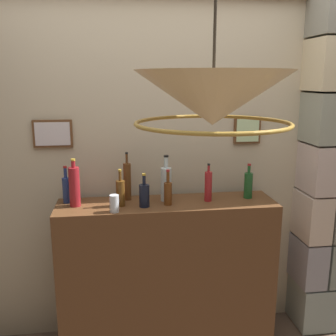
{
  "coord_description": "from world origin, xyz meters",
  "views": [
    {
      "loc": [
        -0.33,
        -1.63,
        1.88
      ],
      "look_at": [
        0.0,
        0.78,
        1.32
      ],
      "focal_mm": 41.4,
      "sensor_mm": 36.0,
      "label": 1
    }
  ],
  "objects_px": {
    "liquor_bottle_gin": "(127,181)",
    "pendant_lamp": "(213,100)",
    "liquor_bottle_port": "(248,185)",
    "glass_tumbler_rocks": "(114,203)",
    "liquor_bottle_vermouth": "(74,186)",
    "liquor_bottle_whiskey": "(144,195)",
    "liquor_bottle_scotch": "(167,192)",
    "liquor_bottle_rye": "(120,193)",
    "liquor_bottle_vodka": "(66,189)",
    "liquor_bottle_brandy": "(166,183)",
    "liquor_bottle_bourbon": "(208,186)"
  },
  "relations": [
    {
      "from": "liquor_bottle_gin",
      "to": "pendant_lamp",
      "type": "distance_m",
      "value": 1.28
    },
    {
      "from": "liquor_bottle_vermouth",
      "to": "liquor_bottle_whiskey",
      "type": "bearing_deg",
      "value": -9.42
    },
    {
      "from": "liquor_bottle_port",
      "to": "glass_tumbler_rocks",
      "type": "bearing_deg",
      "value": -169.65
    },
    {
      "from": "liquor_bottle_vermouth",
      "to": "glass_tumbler_rocks",
      "type": "xyz_separation_m",
      "value": [
        0.25,
        -0.15,
        -0.08
      ]
    },
    {
      "from": "liquor_bottle_scotch",
      "to": "pendant_lamp",
      "type": "height_order",
      "value": "pendant_lamp"
    },
    {
      "from": "liquor_bottle_port",
      "to": "glass_tumbler_rocks",
      "type": "xyz_separation_m",
      "value": [
        -0.92,
        -0.17,
        -0.04
      ]
    },
    {
      "from": "liquor_bottle_whiskey",
      "to": "liquor_bottle_vermouth",
      "type": "bearing_deg",
      "value": 170.58
    },
    {
      "from": "liquor_bottle_bourbon",
      "to": "liquor_bottle_whiskey",
      "type": "relative_size",
      "value": 1.17
    },
    {
      "from": "liquor_bottle_port",
      "to": "glass_tumbler_rocks",
      "type": "height_order",
      "value": "liquor_bottle_port"
    },
    {
      "from": "liquor_bottle_bourbon",
      "to": "liquor_bottle_vermouth",
      "type": "relative_size",
      "value": 0.83
    },
    {
      "from": "liquor_bottle_bourbon",
      "to": "liquor_bottle_whiskey",
      "type": "height_order",
      "value": "liquor_bottle_bourbon"
    },
    {
      "from": "glass_tumbler_rocks",
      "to": "pendant_lamp",
      "type": "height_order",
      "value": "pendant_lamp"
    },
    {
      "from": "liquor_bottle_vermouth",
      "to": "liquor_bottle_gin",
      "type": "distance_m",
      "value": 0.36
    },
    {
      "from": "glass_tumbler_rocks",
      "to": "liquor_bottle_whiskey",
      "type": "bearing_deg",
      "value": 21.47
    },
    {
      "from": "liquor_bottle_gin",
      "to": "liquor_bottle_rye",
      "type": "xyz_separation_m",
      "value": [
        -0.05,
        -0.13,
        -0.04
      ]
    },
    {
      "from": "liquor_bottle_scotch",
      "to": "liquor_bottle_gin",
      "type": "xyz_separation_m",
      "value": [
        -0.26,
        0.15,
        0.05
      ]
    },
    {
      "from": "liquor_bottle_port",
      "to": "liquor_bottle_gin",
      "type": "height_order",
      "value": "liquor_bottle_gin"
    },
    {
      "from": "liquor_bottle_vermouth",
      "to": "liquor_bottle_port",
      "type": "bearing_deg",
      "value": 0.91
    },
    {
      "from": "liquor_bottle_gin",
      "to": "glass_tumbler_rocks",
      "type": "bearing_deg",
      "value": -110.49
    },
    {
      "from": "liquor_bottle_whiskey",
      "to": "liquor_bottle_brandy",
      "type": "relative_size",
      "value": 0.7
    },
    {
      "from": "liquor_bottle_vodka",
      "to": "liquor_bottle_whiskey",
      "type": "height_order",
      "value": "liquor_bottle_vodka"
    },
    {
      "from": "liquor_bottle_vodka",
      "to": "glass_tumbler_rocks",
      "type": "distance_m",
      "value": 0.39
    },
    {
      "from": "liquor_bottle_brandy",
      "to": "glass_tumbler_rocks",
      "type": "xyz_separation_m",
      "value": [
        -0.35,
        -0.19,
        -0.07
      ]
    },
    {
      "from": "liquor_bottle_vodka",
      "to": "liquor_bottle_whiskey",
      "type": "relative_size",
      "value": 1.13
    },
    {
      "from": "liquor_bottle_vodka",
      "to": "liquor_bottle_brandy",
      "type": "distance_m",
      "value": 0.67
    },
    {
      "from": "liquor_bottle_gin",
      "to": "liquor_bottle_bourbon",
      "type": "bearing_deg",
      "value": -10.83
    },
    {
      "from": "liquor_bottle_vermouth",
      "to": "liquor_bottle_vodka",
      "type": "xyz_separation_m",
      "value": [
        -0.06,
        0.08,
        -0.04
      ]
    },
    {
      "from": "liquor_bottle_scotch",
      "to": "liquor_bottle_whiskey",
      "type": "xyz_separation_m",
      "value": [
        -0.15,
        -0.02,
        -0.01
      ]
    },
    {
      "from": "liquor_bottle_scotch",
      "to": "liquor_bottle_port",
      "type": "relative_size",
      "value": 0.98
    },
    {
      "from": "liquor_bottle_bourbon",
      "to": "liquor_bottle_vermouth",
      "type": "distance_m",
      "value": 0.89
    },
    {
      "from": "glass_tumbler_rocks",
      "to": "liquor_bottle_scotch",
      "type": "bearing_deg",
      "value": 15.2
    },
    {
      "from": "liquor_bottle_gin",
      "to": "liquor_bottle_vermouth",
      "type": "bearing_deg",
      "value": -164.99
    },
    {
      "from": "liquor_bottle_scotch",
      "to": "liquor_bottle_rye",
      "type": "bearing_deg",
      "value": 176.42
    },
    {
      "from": "liquor_bottle_scotch",
      "to": "liquor_bottle_brandy",
      "type": "relative_size",
      "value": 0.75
    },
    {
      "from": "liquor_bottle_scotch",
      "to": "liquor_bottle_bourbon",
      "type": "xyz_separation_m",
      "value": [
        0.29,
        0.04,
        0.02
      ]
    },
    {
      "from": "liquor_bottle_vodka",
      "to": "liquor_bottle_vermouth",
      "type": "bearing_deg",
      "value": -51.58
    },
    {
      "from": "liquor_bottle_vermouth",
      "to": "liquor_bottle_gin",
      "type": "height_order",
      "value": "liquor_bottle_gin"
    },
    {
      "from": "liquor_bottle_vermouth",
      "to": "liquor_bottle_whiskey",
      "type": "relative_size",
      "value": 1.42
    },
    {
      "from": "liquor_bottle_vermouth",
      "to": "liquor_bottle_brandy",
      "type": "xyz_separation_m",
      "value": [
        0.61,
        0.04,
        -0.01
      ]
    },
    {
      "from": "liquor_bottle_port",
      "to": "liquor_bottle_scotch",
      "type": "bearing_deg",
      "value": -172.62
    },
    {
      "from": "liquor_bottle_vermouth",
      "to": "liquor_bottle_vodka",
      "type": "relative_size",
      "value": 1.25
    },
    {
      "from": "liquor_bottle_bourbon",
      "to": "liquor_bottle_whiskey",
      "type": "bearing_deg",
      "value": -171.87
    },
    {
      "from": "liquor_bottle_vodka",
      "to": "liquor_bottle_port",
      "type": "distance_m",
      "value": 1.24
    },
    {
      "from": "glass_tumbler_rocks",
      "to": "liquor_bottle_vodka",
      "type": "bearing_deg",
      "value": 144.01
    },
    {
      "from": "liquor_bottle_whiskey",
      "to": "pendant_lamp",
      "type": "bearing_deg",
      "value": -77.46
    },
    {
      "from": "liquor_bottle_rye",
      "to": "pendant_lamp",
      "type": "relative_size",
      "value": 0.4
    },
    {
      "from": "glass_tumbler_rocks",
      "to": "liquor_bottle_bourbon",
      "type": "bearing_deg",
      "value": 12.38
    },
    {
      "from": "liquor_bottle_whiskey",
      "to": "liquor_bottle_brandy",
      "type": "xyz_separation_m",
      "value": [
        0.16,
        0.11,
        0.04
      ]
    },
    {
      "from": "liquor_bottle_whiskey",
      "to": "liquor_bottle_port",
      "type": "height_order",
      "value": "liquor_bottle_port"
    },
    {
      "from": "liquor_bottle_scotch",
      "to": "liquor_bottle_brandy",
      "type": "distance_m",
      "value": 0.1
    }
  ]
}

